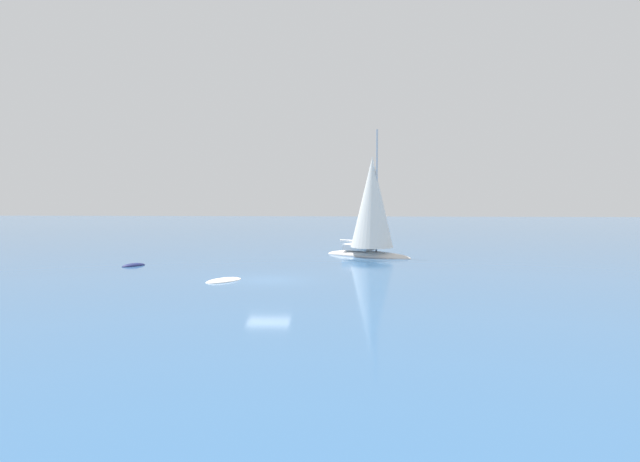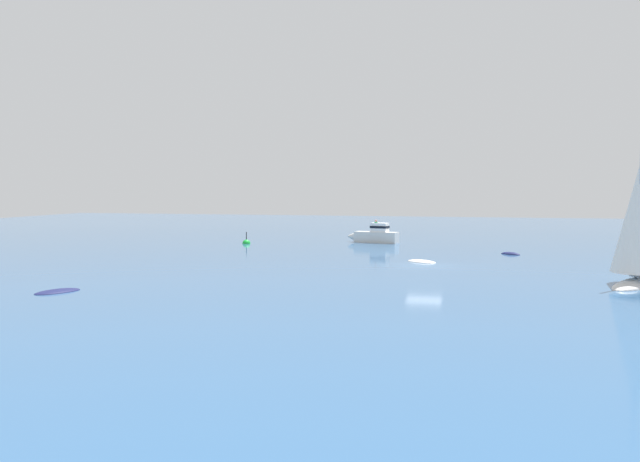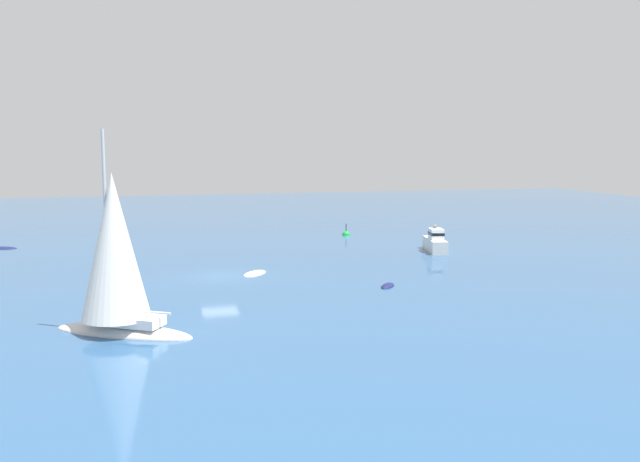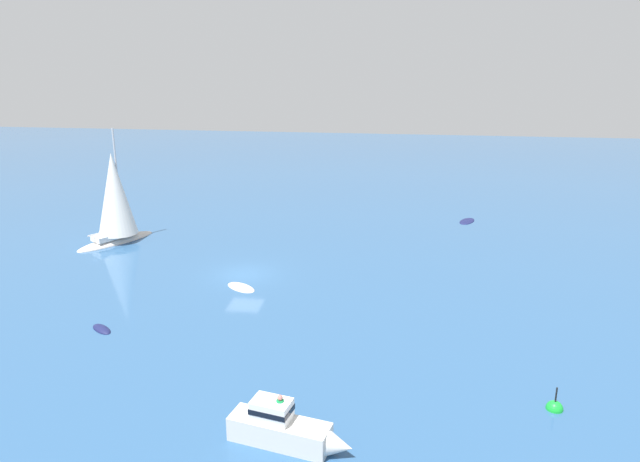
{
  "view_description": "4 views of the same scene",
  "coord_description": "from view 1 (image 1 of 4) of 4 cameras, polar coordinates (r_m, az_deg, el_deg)",
  "views": [
    {
      "loc": [
        4.79,
        -36.92,
        5.49
      ],
      "look_at": [
        3.09,
        -1.28,
        2.99
      ],
      "focal_mm": 35.81,
      "sensor_mm": 36.0,
      "label": 1
    },
    {
      "loc": [
        49.73,
        4.83,
        5.74
      ],
      "look_at": [
        0.85,
        -7.49,
        2.44
      ],
      "focal_mm": 39.03,
      "sensor_mm": 36.0,
      "label": 2
    },
    {
      "loc": [
        5.23,
        47.13,
        9.15
      ],
      "look_at": [
        -7.88,
        -2.36,
        2.67
      ],
      "focal_mm": 38.4,
      "sensor_mm": 36.0,
      "label": 3
    },
    {
      "loc": [
        -40.73,
        -11.44,
        16.23
      ],
      "look_at": [
        3.71,
        -5.25,
        2.53
      ],
      "focal_mm": 33.44,
      "sensor_mm": 36.0,
      "label": 4
    }
  ],
  "objects": [
    {
      "name": "sailboat",
      "position": [
        50.08,
        4.61,
        1.88
      ],
      "size": [
        7.38,
        5.53,
        10.33
      ],
      "rotation": [
        0.0,
        0.0,
        5.74
      ],
      "color": "silver",
      "rests_on": "ground"
    },
    {
      "name": "tender",
      "position": [
        45.93,
        -16.32,
        -3.02
      ],
      "size": [
        1.67,
        1.89,
        0.41
      ],
      "rotation": [
        0.0,
        0.0,
        4.07
      ],
      "color": "#191E4C",
      "rests_on": "ground"
    },
    {
      "name": "ground_plane",
      "position": [
        37.64,
        -4.63,
        -4.4
      ],
      "size": [
        160.0,
        160.0,
        0.0
      ],
      "primitive_type": "plane",
      "color": "#2D5684"
    },
    {
      "name": "skiff",
      "position": [
        37.61,
        -8.6,
        -4.43
      ],
      "size": [
        2.52,
        2.82,
        0.35
      ],
      "rotation": [
        0.0,
        0.0,
        4.09
      ],
      "color": "silver",
      "rests_on": "ground"
    }
  ]
}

